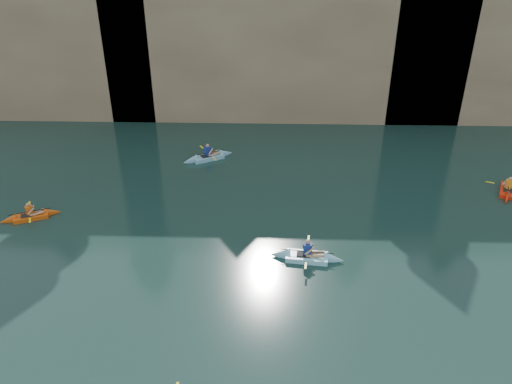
{
  "coord_description": "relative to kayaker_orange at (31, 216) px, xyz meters",
  "views": [
    {
      "loc": [
        1.05,
        -11.46,
        12.47
      ],
      "look_at": [
        0.52,
        5.89,
        3.0
      ],
      "focal_mm": 35.0,
      "sensor_mm": 36.0,
      "label": 1
    }
  ],
  "objects": [
    {
      "name": "ground",
      "position": [
        10.28,
        -8.45,
        -0.13
      ],
      "size": [
        160.0,
        160.0,
        0.0
      ],
      "primitive_type": "plane",
      "color": "black",
      "rests_on": "ground"
    },
    {
      "name": "sea_cave_east",
      "position": [
        20.28,
        13.5,
        2.12
      ],
      "size": [
        5.0,
        1.0,
        4.5
      ],
      "primitive_type": "cube",
      "color": "black",
      "rests_on": "ground"
    },
    {
      "name": "cliff",
      "position": [
        10.28,
        21.55,
        5.87
      ],
      "size": [
        70.0,
        16.0,
        12.0
      ],
      "primitive_type": "cube",
      "color": "tan",
      "rests_on": "ground"
    },
    {
      "name": "sea_cave_center",
      "position": [
        6.28,
        13.5,
        1.47
      ],
      "size": [
        3.5,
        1.0,
        3.2
      ],
      "primitive_type": "cube",
      "color": "black",
      "rests_on": "ground"
    },
    {
      "name": "kayaker_ltblue_mid",
      "position": [
        7.67,
        6.94,
        0.02
      ],
      "size": [
        3.13,
        2.21,
        1.21
      ],
      "rotation": [
        0.0,
        0.0,
        0.52
      ],
      "color": "#7DB5D2",
      "rests_on": "ground"
    },
    {
      "name": "kayaker_ltblue_near",
      "position": [
        12.93,
        -2.88,
        0.02
      ],
      "size": [
        3.14,
        2.39,
        1.22
      ],
      "rotation": [
        0.0,
        0.0,
        -0.12
      ],
      "color": "#97E4FD",
      "rests_on": "ground"
    },
    {
      "name": "kayaker_red_far",
      "position": [
        23.74,
        3.3,
        0.01
      ],
      "size": [
        2.05,
        3.03,
        1.11
      ],
      "rotation": [
        0.0,
        0.0,
        1.14
      ],
      "color": "red",
      "rests_on": "ground"
    },
    {
      "name": "kayaker_orange",
      "position": [
        0.0,
        0.0,
        0.0
      ],
      "size": [
        2.77,
        1.95,
        1.04
      ],
      "rotation": [
        0.0,
        0.0,
        0.42
      ],
      "color": "#D84D0D",
      "rests_on": "ground"
    },
    {
      "name": "cliff_slab_center",
      "position": [
        12.28,
        14.15,
        5.57
      ],
      "size": [
        24.0,
        2.4,
        11.4
      ],
      "primitive_type": "cube",
      "color": "#9E7F60",
      "rests_on": "ground"
    }
  ]
}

